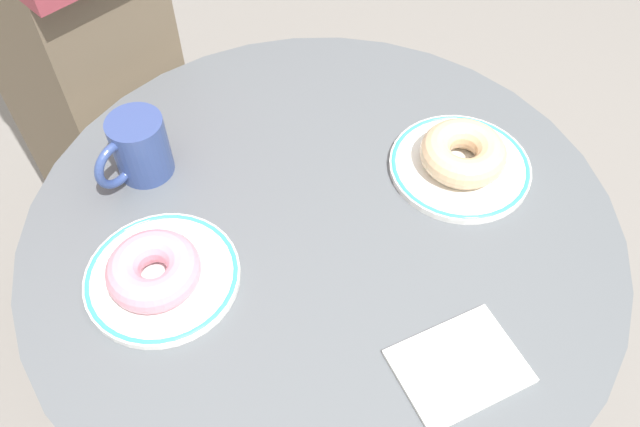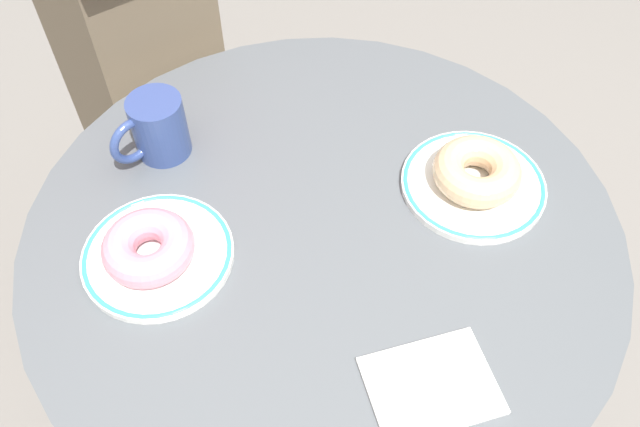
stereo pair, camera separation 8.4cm
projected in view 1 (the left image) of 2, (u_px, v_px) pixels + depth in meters
ground_plane at (321, 419)px, 1.43m from camera, size 7.00×7.00×0.02m
cafe_table at (322, 315)px, 1.06m from camera, size 0.80×0.80×0.70m
plate_left at (162, 277)px, 0.81m from camera, size 0.19×0.19×0.01m
plate_right at (460, 166)px, 0.92m from camera, size 0.20×0.20×0.01m
donut_pink_frosted at (154, 270)px, 0.78m from camera, size 0.16×0.16×0.04m
donut_glazed at (463, 153)px, 0.90m from camera, size 0.15×0.15×0.04m
paper_napkin at (459, 366)px, 0.74m from camera, size 0.15×0.12×0.01m
coffee_mug at (138, 148)px, 0.89m from camera, size 0.11×0.09×0.09m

